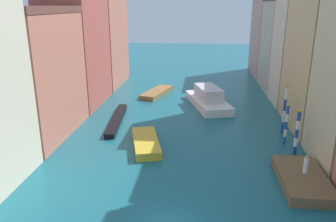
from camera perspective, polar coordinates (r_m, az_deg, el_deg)
The scene contains 17 objects.
ground_plane at distance 43.22m, azimuth 3.16°, elevation 0.27°, with size 154.00×154.00×0.00m, color #196070.
building_left_1 at distance 35.91m, azimuth -21.96°, elevation 6.04°, with size 6.32×12.17×12.96m.
building_left_2 at distance 45.99m, azimuth -15.84°, elevation 13.94°, with size 6.32×10.93×20.81m.
building_left_3 at distance 57.13m, azimuth -11.45°, elevation 13.84°, with size 6.32×12.07×18.70m.
building_right_2 at distance 38.89m, azimuth 25.74°, elevation 9.97°, with size 6.32×10.54×17.74m.
building_right_3 at distance 47.51m, azimuth 22.36°, elevation 13.73°, with size 6.32×7.16×21.35m.
building_right_4 at distance 56.21m, azimuth 19.50°, elevation 10.70°, with size 6.32×10.01×13.98m.
building_right_5 at distance 67.06m, azimuth 17.39°, elevation 12.55°, with size 6.32×12.10×15.46m.
waterfront_dock at distance 27.66m, azimuth 22.15°, elevation -10.84°, with size 3.39×6.70×0.80m.
person_on_dock at distance 27.54m, azimuth 22.70°, elevation -8.54°, with size 0.36×0.36×1.44m.
mooring_pole_0 at distance 31.81m, azimuth 21.38°, elevation -3.29°, with size 0.36×0.36×4.39m.
mooring_pole_1 at distance 33.86m, azimuth 19.73°, elevation -2.09°, with size 0.29×0.29×4.14m.
mooring_pole_2 at distance 36.63m, azimuth 19.44°, elevation 0.34°, with size 0.32×0.32×5.23m.
vaporetto_white at distance 44.74m, azimuth 6.94°, elevation 2.10°, with size 6.48×10.69×2.63m.
gondola_black at distance 39.04m, azimuth -8.82°, elevation -1.47°, with size 2.09×10.68×0.54m.
motorboat_0 at distance 32.08m, azimuth -3.85°, elevation -5.45°, with size 3.91×7.04×0.77m.
motorboat_1 at distance 50.45m, azimuth -1.95°, elevation 3.24°, with size 4.47×7.93×0.62m.
Camera 1 is at (1.76, -16.66, 13.09)m, focal length 35.33 mm.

